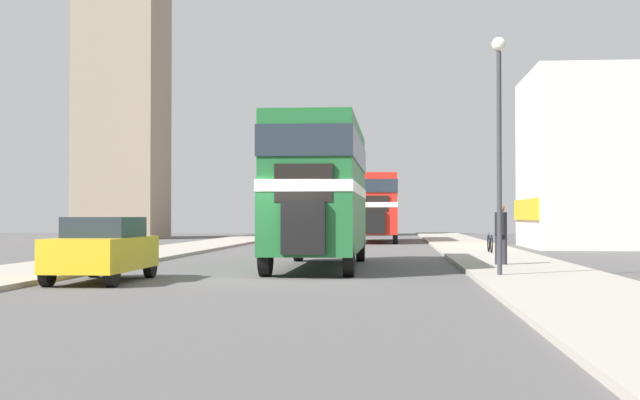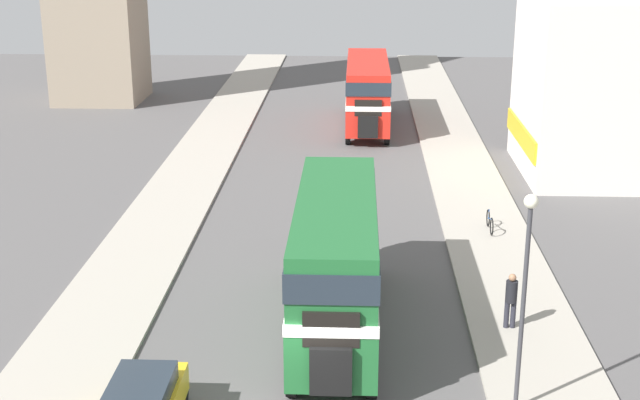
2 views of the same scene
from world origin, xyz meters
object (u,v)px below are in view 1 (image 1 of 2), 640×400
Objects in this scene: bicycle_on_pavement at (490,243)px; church_tower at (123,15)px; pedestrian_walking at (501,230)px; bus_distant at (377,202)px; car_parked_near at (103,249)px; double_decker_bus at (320,184)px; street_lamp at (499,119)px.

church_tower is at bearing 131.84° from bicycle_on_pavement.
bicycle_on_pavement is (0.61, 8.85, -0.65)m from pedestrian_walking.
pedestrian_walking is at bearing -93.96° from bicycle_on_pavement.
car_parked_near is at bearing -99.87° from bus_distant.
church_tower reaches higher than bus_distant.
car_parked_near is 11.88m from pedestrian_walking.
bus_distant is 23.66m from church_tower.
pedestrian_walking is 1.02× the size of bicycle_on_pavement.
car_parked_near is at bearing -125.13° from bicycle_on_pavement.
bicycle_on_pavement is at bearing 54.87° from car_parked_near.
car_parked_near is 45.17m from church_tower.
double_decker_bus is 6.82m from street_lamp.
bicycle_on_pavement is 14.08m from street_lamp.
pedestrian_walking is 8.89m from bicycle_on_pavement.
car_parked_near is (-4.65, -6.19, -1.76)m from double_decker_bus.
pedestrian_walking is at bearing 1.34° from double_decker_bus.
bicycle_on_pavement is at bearing 84.94° from street_lamp.
bicycle_on_pavement is 0.30× the size of street_lamp.
street_lamp is (-1.20, -13.59, 3.47)m from bicycle_on_pavement.
bus_distant is 0.34× the size of church_tower.
church_tower is at bearing 158.33° from bus_distant.
church_tower is (-16.92, 34.60, 13.26)m from double_decker_bus.
street_lamp reaches higher than bus_distant.
street_lamp is at bearing -83.54° from bus_distant.
bicycle_on_pavement is at bearing -48.16° from church_tower.
street_lamp is at bearing -43.78° from double_decker_bus.
car_parked_near is 2.20× the size of pedestrian_walking.
car_parked_near is at bearing -147.86° from pedestrian_walking.
pedestrian_walking is (4.21, -27.28, -1.27)m from bus_distant.
double_decker_bus is 2.54× the size of car_parked_near.
bus_distant is 2.66× the size of car_parked_near.
street_lamp is (-0.59, -4.75, 2.82)m from pedestrian_walking.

